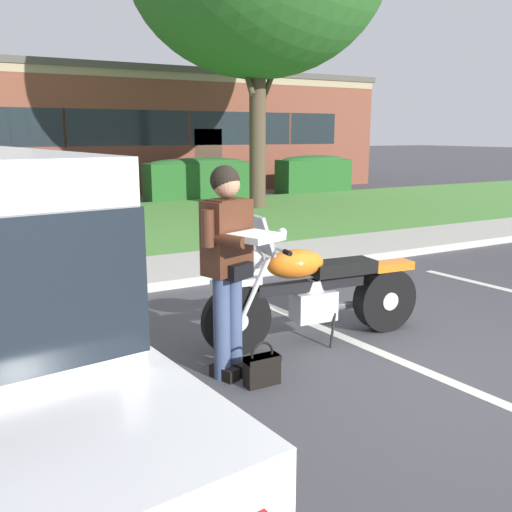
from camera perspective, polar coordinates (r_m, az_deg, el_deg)
ground_plane at (r=5.01m, az=15.40°, el=-10.83°), size 140.00×140.00×0.00m
curb_strip at (r=7.60m, az=-2.27°, el=-1.91°), size 60.00×0.20×0.12m
concrete_walk at (r=8.35m, az=-4.87°, el=-0.77°), size 60.00×1.50×0.08m
grass_lawn at (r=12.28m, az=-12.92°, el=3.15°), size 60.00×6.97×0.06m
stall_stripe_0 at (r=3.98m, az=-20.43°, el=-17.51°), size 0.60×4.39×0.01m
stall_stripe_1 at (r=5.14m, az=13.85°, el=-10.07°), size 0.60×4.39×0.01m
motorcycle at (r=5.30m, az=6.84°, el=-3.55°), size 2.24×0.82×1.26m
rider_person at (r=4.35m, az=-2.77°, el=0.05°), size 0.56×0.66×1.70m
handbag at (r=4.45m, az=0.62°, el=-11.33°), size 0.28×0.13×0.36m
hedge_center_left at (r=15.80m, az=-20.07°, el=6.98°), size 2.70×0.90×1.24m
hedge_center_right at (r=16.94m, az=-5.90°, el=7.98°), size 3.22×0.90×1.24m
hedge_right at (r=18.95m, az=5.92°, el=8.44°), size 2.51×0.90×1.24m
brick_building at (r=22.35m, az=-21.18°, el=11.82°), size 23.20×9.65×4.05m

